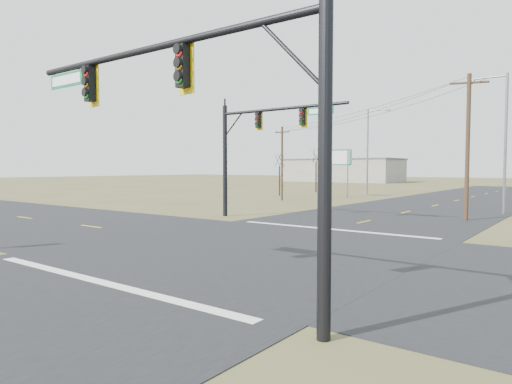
# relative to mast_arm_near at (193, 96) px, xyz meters

# --- Properties ---
(ground) EXTENTS (320.00, 320.00, 0.00)m
(ground) POSITION_rel_mast_arm_near_xyz_m (-3.99, 7.50, -5.29)
(ground) COLOR brown
(ground) RESTS_ON ground
(road_ew) EXTENTS (160.00, 14.00, 0.02)m
(road_ew) POSITION_rel_mast_arm_near_xyz_m (-3.99, 7.50, -5.28)
(road_ew) COLOR black
(road_ew) RESTS_ON ground
(road_ns) EXTENTS (14.00, 160.00, 0.02)m
(road_ns) POSITION_rel_mast_arm_near_xyz_m (-3.99, 7.50, -5.28)
(road_ns) COLOR black
(road_ns) RESTS_ON ground
(stop_bar_near) EXTENTS (12.00, 0.40, 0.01)m
(stop_bar_near) POSITION_rel_mast_arm_near_xyz_m (-3.99, 0.00, -5.26)
(stop_bar_near) COLOR silver
(stop_bar_near) RESTS_ON road_ns
(stop_bar_far) EXTENTS (12.00, 0.40, 0.01)m
(stop_bar_far) POSITION_rel_mast_arm_near_xyz_m (-3.99, 15.00, -5.26)
(stop_bar_far) COLOR silver
(stop_bar_far) RESTS_ON road_ns
(mast_arm_near) EXTENTS (10.53, 0.46, 7.27)m
(mast_arm_near) POSITION_rel_mast_arm_near_xyz_m (0.00, 0.00, 0.00)
(mast_arm_near) COLOR black
(mast_arm_near) RESTS_ON ground
(mast_arm_far) EXTENTS (9.84, 0.42, 7.97)m
(mast_arm_far) POSITION_rel_mast_arm_near_xyz_m (-10.82, 16.93, 0.41)
(mast_arm_far) COLOR black
(mast_arm_far) RESTS_ON ground
(utility_pole_near) EXTENTS (2.28, 0.86, 9.68)m
(utility_pole_near) POSITION_rel_mast_arm_near_xyz_m (1.06, 24.43, -0.27)
(utility_pole_near) COLOR #422C1C
(utility_pole_near) RESTS_ON ground
(utility_pole_far) EXTENTS (1.94, 0.32, 7.91)m
(utility_pole_far) POSITION_rel_mast_arm_near_xyz_m (-19.17, 32.68, -1.12)
(utility_pole_far) COLOR #422C1C
(utility_pole_far) RESTS_ON ground
(highway_sign) EXTENTS (2.98, 0.81, 5.71)m
(highway_sign) POSITION_rel_mast_arm_near_xyz_m (-17.02, 41.81, -1.22)
(highway_sign) COLOR slate
(highway_sign) RESTS_ON ground
(streetlight_a) EXTENTS (2.94, 0.32, 10.54)m
(streetlight_a) POSITION_rel_mast_arm_near_xyz_m (2.17, 30.40, 0.63)
(streetlight_a) COLOR slate
(streetlight_a) RESTS_ON ground
(streetlight_c) EXTENTS (3.10, 0.38, 11.11)m
(streetlight_c) POSITION_rel_mast_arm_near_xyz_m (-16.04, 48.51, 0.95)
(streetlight_c) COLOR slate
(streetlight_c) RESTS_ON ground
(bare_tree_a) EXTENTS (3.02, 3.02, 5.73)m
(bare_tree_a) POSITION_rel_mast_arm_near_xyz_m (-24.12, 39.54, -0.75)
(bare_tree_a) COLOR black
(bare_tree_a) RESTS_ON ground
(bare_tree_b) EXTENTS (3.41, 3.41, 6.65)m
(bare_tree_b) POSITION_rel_mast_arm_near_xyz_m (-24.19, 48.93, 0.03)
(bare_tree_b) COLOR black
(bare_tree_b) RESTS_ON ground
(warehouse_left) EXTENTS (28.00, 14.00, 5.50)m
(warehouse_left) POSITION_rel_mast_arm_near_xyz_m (-43.99, 97.50, -2.54)
(warehouse_left) COLOR #9F998D
(warehouse_left) RESTS_ON ground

